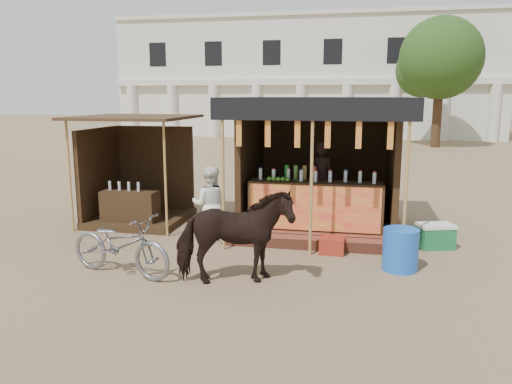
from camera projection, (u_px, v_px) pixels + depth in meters
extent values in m
plane|color=#846B4C|center=(235.00, 281.00, 7.67)|extent=(120.00, 120.00, 0.00)
cube|color=brown|center=(318.00, 222.00, 10.83)|extent=(3.40, 2.80, 0.22)
cube|color=brown|center=(312.00, 243.00, 9.34)|extent=(3.40, 0.35, 0.20)
cube|color=#382714|center=(315.00, 205.00, 9.80)|extent=(2.60, 0.55, 0.95)
cube|color=#F81D3B|center=(314.00, 208.00, 9.53)|extent=(2.50, 0.02, 0.88)
cube|color=#382714|center=(324.00, 153.00, 11.77)|extent=(3.00, 0.12, 2.50)
cube|color=#382714|center=(251.00, 158.00, 10.86)|extent=(0.12, 2.50, 2.50)
cube|color=#382714|center=(393.00, 162.00, 10.27)|extent=(0.12, 2.50, 2.50)
cube|color=black|center=(321.00, 99.00, 10.13)|extent=(3.60, 3.60, 0.06)
cube|color=black|center=(313.00, 110.00, 8.45)|extent=(3.60, 0.06, 0.36)
cylinder|color=tan|center=(223.00, 176.00, 9.02)|extent=(0.06, 0.06, 2.75)
cylinder|color=tan|center=(311.00, 179.00, 8.71)|extent=(0.06, 0.06, 2.75)
cylinder|color=tan|center=(406.00, 182.00, 8.40)|extent=(0.06, 0.06, 2.75)
cube|color=red|center=(239.00, 131.00, 8.81)|extent=(0.10, 0.02, 0.55)
cube|color=red|center=(268.00, 131.00, 8.71)|extent=(0.10, 0.02, 0.55)
cube|color=red|center=(297.00, 132.00, 8.60)|extent=(0.10, 0.02, 0.55)
cube|color=red|center=(328.00, 132.00, 8.50)|extent=(0.10, 0.02, 0.55)
cube|color=red|center=(359.00, 133.00, 8.40)|extent=(0.10, 0.02, 0.55)
cube|color=red|center=(391.00, 133.00, 8.30)|extent=(0.10, 0.02, 0.55)
imported|color=black|center=(321.00, 179.00, 10.74)|extent=(0.70, 0.58, 1.64)
cube|color=#382714|center=(141.00, 218.00, 11.33)|extent=(2.00, 2.00, 0.15)
cube|color=#382714|center=(156.00, 170.00, 12.05)|extent=(1.90, 0.10, 2.10)
cube|color=#382714|center=(100.00, 174.00, 11.33)|extent=(0.10, 1.90, 2.10)
cube|color=#472D19|center=(134.00, 117.00, 10.80)|extent=(2.40, 2.40, 0.06)
cylinder|color=tan|center=(70.00, 176.00, 10.31)|extent=(0.05, 0.05, 2.35)
cylinder|color=tan|center=(165.00, 179.00, 9.90)|extent=(0.05, 0.05, 2.35)
cube|color=#382714|center=(130.00, 209.00, 10.78)|extent=(1.20, 0.50, 0.80)
imported|color=black|center=(234.00, 237.00, 7.45)|extent=(1.89, 1.30, 1.46)
imported|color=gray|center=(120.00, 245.00, 7.88)|extent=(1.99, 1.10, 0.99)
imported|color=white|center=(210.00, 204.00, 9.65)|extent=(0.79, 0.65, 1.48)
cylinder|color=blue|center=(400.00, 249.00, 8.13)|extent=(0.62, 0.62, 0.69)
cube|color=maroon|center=(332.00, 245.00, 9.04)|extent=(0.45, 0.43, 0.29)
cube|color=#19743F|center=(435.00, 237.00, 9.34)|extent=(0.72, 0.59, 0.40)
cube|color=white|center=(436.00, 226.00, 9.29)|extent=(0.74, 0.62, 0.06)
cube|color=silver|center=(307.00, 79.00, 36.17)|extent=(26.00, 7.00, 8.00)
cube|color=silver|center=(301.00, 82.00, 32.76)|extent=(26.00, 0.50, 0.40)
cube|color=silver|center=(303.00, 13.00, 32.03)|extent=(26.00, 0.30, 0.25)
cylinder|color=silver|center=(133.00, 110.00, 35.47)|extent=(0.70, 0.70, 3.60)
cylinder|color=silver|center=(173.00, 110.00, 34.88)|extent=(0.70, 0.70, 3.60)
cylinder|color=silver|center=(214.00, 111.00, 34.30)|extent=(0.70, 0.70, 3.60)
cylinder|color=silver|center=(256.00, 111.00, 33.71)|extent=(0.70, 0.70, 3.60)
cylinder|color=silver|center=(301.00, 111.00, 33.12)|extent=(0.70, 0.70, 3.60)
cylinder|color=silver|center=(346.00, 111.00, 32.54)|extent=(0.70, 0.70, 3.60)
cylinder|color=silver|center=(394.00, 112.00, 31.95)|extent=(0.70, 0.70, 3.60)
cylinder|color=silver|center=(443.00, 112.00, 31.37)|extent=(0.70, 0.70, 3.60)
cylinder|color=silver|center=(494.00, 112.00, 30.78)|extent=(0.70, 0.70, 3.60)
cylinder|color=#382314|center=(437.00, 111.00, 27.29)|extent=(0.50, 0.50, 4.00)
sphere|color=#34501B|center=(441.00, 58.00, 26.76)|extent=(4.40, 4.40, 4.40)
sphere|color=#34501B|center=(423.00, 70.00, 27.61)|extent=(2.99, 2.99, 2.99)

